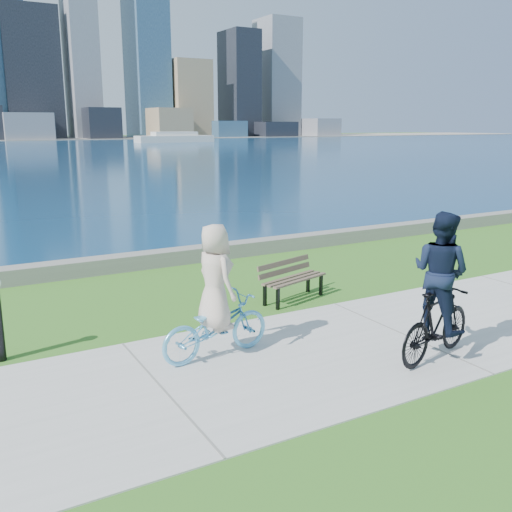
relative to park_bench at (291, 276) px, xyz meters
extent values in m
plane|color=#2D651A|center=(0.53, -2.43, -0.45)|extent=(320.00, 320.00, 0.00)
cube|color=#AFAEA9|center=(0.53, -2.43, -0.44)|extent=(80.00, 3.50, 0.02)
cube|color=slate|center=(0.53, 3.77, -0.28)|extent=(90.00, 0.50, 0.35)
cube|color=slate|center=(12.15, 118.25, 2.26)|extent=(9.44, 9.62, 5.42)
cube|color=black|center=(27.53, 119.52, 2.87)|extent=(7.00, 9.78, 6.65)
cube|color=#8F7758|center=(42.69, 117.28, 2.90)|extent=(8.12, 9.31, 6.71)
cube|color=navy|center=(58.52, 119.67, 1.51)|extent=(7.87, 7.40, 3.93)
cube|color=black|center=(70.87, 116.86, 1.41)|extent=(9.49, 6.70, 3.73)
cube|color=slate|center=(86.36, 119.50, 1.84)|extent=(7.74, 9.12, 4.59)
cube|color=black|center=(15.41, 127.01, 13.42)|extent=(11.56, 6.99, 27.75)
cube|color=navy|center=(41.57, 127.66, 21.54)|extent=(7.91, 11.95, 43.99)
cube|color=#8F7758|center=(50.71, 124.98, 8.62)|extent=(9.12, 10.28, 18.15)
cube|color=black|center=(64.86, 124.80, 12.50)|extent=(7.15, 10.75, 25.91)
cube|color=slate|center=(77.66, 127.51, 14.61)|extent=(9.29, 10.54, 30.13)
cube|color=silver|center=(32.75, 88.98, 0.14)|extent=(13.81, 3.94, 1.18)
cube|color=silver|center=(32.75, 88.98, 1.07)|extent=(7.89, 2.96, 0.69)
cube|color=black|center=(-0.53, -0.41, -0.25)|extent=(0.07, 0.07, 0.40)
cube|color=black|center=(0.67, -0.05, -0.25)|extent=(0.07, 0.07, 0.40)
cube|color=black|center=(-0.63, -0.10, -0.25)|extent=(0.07, 0.07, 0.40)
cube|color=black|center=(0.58, 0.26, -0.25)|extent=(0.07, 0.07, 0.40)
cube|color=brown|center=(0.07, -0.23, -0.03)|extent=(1.40, 0.49, 0.04)
cube|color=brown|center=(0.03, -0.09, -0.03)|extent=(1.40, 0.49, 0.04)
cube|color=brown|center=(-0.01, 0.04, -0.03)|extent=(1.40, 0.49, 0.04)
cube|color=brown|center=(-0.04, 0.15, 0.08)|extent=(1.39, 0.46, 0.10)
cube|color=brown|center=(-0.05, 0.17, 0.24)|extent=(1.39, 0.46, 0.10)
imported|color=#61BBEC|center=(-2.43, -1.81, 0.01)|extent=(0.78, 1.77, 0.90)
imported|color=silver|center=(-2.43, -1.81, 0.74)|extent=(0.56, 0.79, 1.49)
imported|color=black|center=(0.24, -3.40, 0.08)|extent=(0.88, 1.77, 1.03)
imported|color=black|center=(0.24, -3.40, 0.84)|extent=(0.80, 0.93, 1.68)
camera|label=1|loc=(-5.70, -8.75, 2.82)|focal=40.00mm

